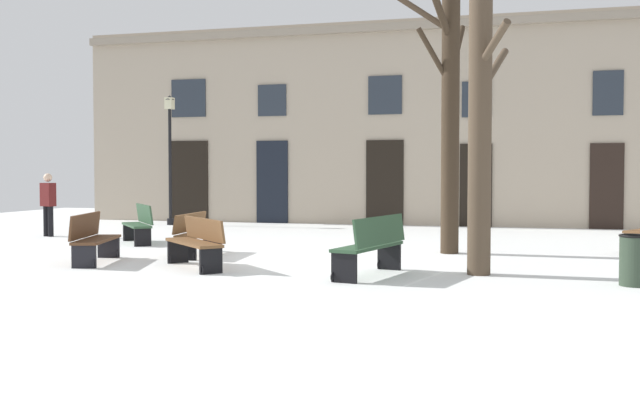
{
  "coord_description": "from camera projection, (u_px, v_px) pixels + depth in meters",
  "views": [
    {
      "loc": [
        3.89,
        -13.08,
        1.65
      ],
      "look_at": [
        0.0,
        1.81,
        1.05
      ],
      "focal_mm": 40.09,
      "sensor_mm": 36.0,
      "label": 1
    }
  ],
  "objects": [
    {
      "name": "litter_bin",
      "position": [
        635.0,
        260.0,
        10.34
      ],
      "size": [
        0.45,
        0.45,
        0.75
      ],
      "color": "#2D3D2D",
      "rests_on": "ground"
    },
    {
      "name": "bench_near_center_tree",
      "position": [
        197.0,
        233.0,
        14.12
      ],
      "size": [
        0.6,
        1.7,
        0.84
      ],
      "rotation": [
        0.0,
        0.0,
        1.64
      ],
      "color": "brown",
      "rests_on": "ground"
    },
    {
      "name": "bench_facing_shops",
      "position": [
        196.0,
        242.0,
        12.28
      ],
      "size": [
        1.54,
        1.54,
        0.86
      ],
      "rotation": [
        0.0,
        0.0,
        5.5
      ],
      "color": "brown",
      "rests_on": "ground"
    },
    {
      "name": "streetlamp",
      "position": [
        170.0,
        146.0,
        22.3
      ],
      "size": [
        0.3,
        0.3,
        4.05
      ],
      "color": "black",
      "rests_on": "ground"
    },
    {
      "name": "tree_left_of_center",
      "position": [
        449.0,
        110.0,
        14.44
      ],
      "size": [
        1.73,
        1.9,
        5.59
      ],
      "color": "#382B1E",
      "rests_on": "ground"
    },
    {
      "name": "bench_by_litter_bin",
      "position": [
        372.0,
        245.0,
        11.31
      ],
      "size": [
        0.92,
        1.86,
        0.96
      ],
      "rotation": [
        0.0,
        0.0,
        4.46
      ],
      "color": "#2D4C33",
      "rests_on": "ground"
    },
    {
      "name": "ground_plane",
      "position": [
        296.0,
        258.0,
        13.69
      ],
      "size": [
        32.12,
        32.12,
        0.0
      ],
      "primitive_type": "plane",
      "color": "white"
    },
    {
      "name": "building_facade",
      "position": [
        379.0,
        122.0,
        22.48
      ],
      "size": [
        20.07,
        0.6,
        6.39
      ],
      "color": "tan",
      "rests_on": "ground"
    },
    {
      "name": "bench_back_to_back_right",
      "position": [
        139.0,
        224.0,
        16.56
      ],
      "size": [
        1.35,
        1.51,
        0.91
      ],
      "rotation": [
        0.0,
        0.0,
        5.4
      ],
      "color": "#2D4C33",
      "rests_on": "ground"
    },
    {
      "name": "person_by_shop_door",
      "position": [
        48.0,
        202.0,
        18.32
      ],
      "size": [
        0.43,
        0.33,
        1.62
      ],
      "rotation": [
        0.0,
        0.0,
        2.82
      ],
      "color": "black",
      "rests_on": "ground"
    },
    {
      "name": "bench_back_to_back_left",
      "position": [
        93.0,
        238.0,
        13.0
      ],
      "size": [
        0.91,
        1.73,
        0.9
      ],
      "rotation": [
        0.0,
        0.0,
        1.85
      ],
      "color": "#51331E",
      "rests_on": "ground"
    },
    {
      "name": "tree_foreground",
      "position": [
        481.0,
        102.0,
        11.44
      ],
      "size": [
        0.66,
        2.35,
        5.36
      ],
      "color": "#4C3D2D",
      "rests_on": "ground"
    }
  ]
}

